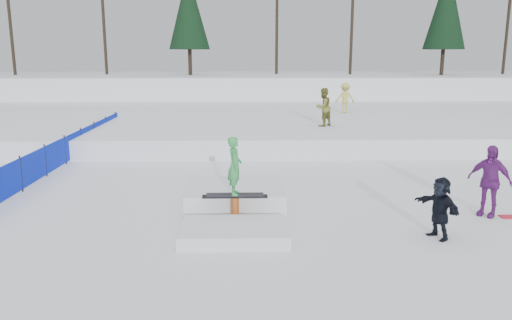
{
  "coord_description": "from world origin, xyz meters",
  "views": [
    {
      "loc": [
        0.12,
        -11.85,
        4.05
      ],
      "look_at": [
        0.5,
        2.0,
        1.1
      ],
      "focal_mm": 35.0,
      "sensor_mm": 36.0,
      "label": 1
    }
  ],
  "objects_px": {
    "safety_fence": "(65,150)",
    "spectator_purple": "(489,181)",
    "spectator_dark": "(440,208)",
    "jib_rail_feature": "(235,202)",
    "walker_ygreen": "(345,98)",
    "walker_olive": "(323,107)"
  },
  "relations": [
    {
      "from": "walker_olive",
      "to": "walker_ygreen",
      "type": "distance_m",
      "value": 5.53
    },
    {
      "from": "jib_rail_feature",
      "to": "walker_olive",
      "type": "bearing_deg",
      "value": 69.3
    },
    {
      "from": "walker_olive",
      "to": "spectator_dark",
      "type": "distance_m",
      "value": 12.22
    },
    {
      "from": "safety_fence",
      "to": "walker_ygreen",
      "type": "relative_size",
      "value": 9.56
    },
    {
      "from": "safety_fence",
      "to": "spectator_purple",
      "type": "bearing_deg",
      "value": -26.58
    },
    {
      "from": "spectator_purple",
      "to": "jib_rail_feature",
      "type": "bearing_deg",
      "value": -138.18
    },
    {
      "from": "walker_olive",
      "to": "walker_ygreen",
      "type": "xyz_separation_m",
      "value": [
        2.04,
        5.14,
        -0.04
      ]
    },
    {
      "from": "walker_olive",
      "to": "jib_rail_feature",
      "type": "xyz_separation_m",
      "value": [
        -3.89,
        -10.3,
        -1.37
      ]
    },
    {
      "from": "safety_fence",
      "to": "spectator_purple",
      "type": "relative_size",
      "value": 8.72
    },
    {
      "from": "spectator_dark",
      "to": "jib_rail_feature",
      "type": "relative_size",
      "value": 0.32
    },
    {
      "from": "spectator_purple",
      "to": "walker_olive",
      "type": "bearing_deg",
      "value": 148.16
    },
    {
      "from": "spectator_dark",
      "to": "jib_rail_feature",
      "type": "distance_m",
      "value": 4.96
    },
    {
      "from": "spectator_dark",
      "to": "spectator_purple",
      "type": "bearing_deg",
      "value": 108.56
    },
    {
      "from": "walker_olive",
      "to": "safety_fence",
      "type": "bearing_deg",
      "value": -16.42
    },
    {
      "from": "walker_olive",
      "to": "walker_ygreen",
      "type": "bearing_deg",
      "value": -150.26
    },
    {
      "from": "spectator_dark",
      "to": "jib_rail_feature",
      "type": "bearing_deg",
      "value": -133.33
    },
    {
      "from": "spectator_dark",
      "to": "jib_rail_feature",
      "type": "xyz_separation_m",
      "value": [
        -4.57,
        1.86,
        -0.4
      ]
    },
    {
      "from": "spectator_dark",
      "to": "safety_fence",
      "type": "bearing_deg",
      "value": -147.04
    },
    {
      "from": "walker_olive",
      "to": "walker_ygreen",
      "type": "height_order",
      "value": "walker_olive"
    },
    {
      "from": "safety_fence",
      "to": "walker_olive",
      "type": "height_order",
      "value": "walker_olive"
    },
    {
      "from": "walker_olive",
      "to": "spectator_purple",
      "type": "xyz_separation_m",
      "value": [
        2.53,
        -10.63,
        -0.76
      ]
    },
    {
      "from": "walker_ygreen",
      "to": "spectator_purple",
      "type": "distance_m",
      "value": 15.79
    }
  ]
}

